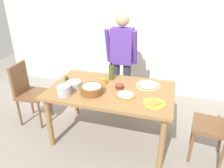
% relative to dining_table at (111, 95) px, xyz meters
% --- Properties ---
extents(ground, '(8.00, 8.00, 0.00)m').
position_rel_dining_table_xyz_m(ground, '(0.00, 0.00, -0.67)').
color(ground, gray).
extents(wall_back, '(5.60, 0.10, 2.60)m').
position_rel_dining_table_xyz_m(wall_back, '(0.00, 1.60, 0.63)').
color(wall_back, silver).
rests_on(wall_back, ground).
extents(dining_table, '(1.60, 0.96, 0.76)m').
position_rel_dining_table_xyz_m(dining_table, '(0.00, 0.00, 0.00)').
color(dining_table, olive).
rests_on(dining_table, ground).
extents(person_cook, '(0.49, 0.25, 1.62)m').
position_rel_dining_table_xyz_m(person_cook, '(-0.05, 0.76, 0.27)').
color(person_cook, '#2D2D38').
rests_on(person_cook, ground).
extents(chair_wooden_left, '(0.43, 0.43, 0.95)m').
position_rel_dining_table_xyz_m(chair_wooden_left, '(-1.32, 0.03, -0.13)').
color(chair_wooden_left, brown).
rests_on(chair_wooden_left, ground).
extents(chair_wooden_right, '(0.44, 0.44, 0.95)m').
position_rel_dining_table_xyz_m(chair_wooden_right, '(1.32, -0.06, -0.13)').
color(chair_wooden_right, brown).
rests_on(chair_wooden_right, ground).
extents(pizza_raw_on_board, '(0.32, 0.32, 0.02)m').
position_rel_dining_table_xyz_m(pizza_raw_on_board, '(0.45, 0.23, 0.10)').
color(pizza_raw_on_board, beige).
rests_on(pizza_raw_on_board, dining_table).
extents(pizza_cooked_on_tray, '(0.25, 0.25, 0.02)m').
position_rel_dining_table_xyz_m(pizza_cooked_on_tray, '(0.22, -0.13, 0.10)').
color(pizza_cooked_on_tray, '#C67A33').
rests_on(pizza_cooked_on_tray, dining_table).
extents(plate_with_slice, '(0.26, 0.26, 0.02)m').
position_rel_dining_table_xyz_m(plate_with_slice, '(0.58, -0.22, 0.10)').
color(plate_with_slice, gold).
rests_on(plate_with_slice, dining_table).
extents(popcorn_bowl, '(0.28, 0.28, 0.11)m').
position_rel_dining_table_xyz_m(popcorn_bowl, '(-0.19, -0.18, 0.15)').
color(popcorn_bowl, brown).
rests_on(popcorn_bowl, dining_table).
extents(mixing_bowl_steel, '(0.20, 0.20, 0.08)m').
position_rel_dining_table_xyz_m(mixing_bowl_steel, '(-0.48, -0.08, 0.13)').
color(mixing_bowl_steel, '#B7B7BC').
rests_on(mixing_bowl_steel, dining_table).
extents(small_sauce_bowl, '(0.11, 0.11, 0.06)m').
position_rel_dining_table_xyz_m(small_sauce_bowl, '(0.10, 0.06, 0.12)').
color(small_sauce_bowl, '#4C2D1E').
rests_on(small_sauce_bowl, dining_table).
extents(olive_oil_bottle, '(0.07, 0.07, 0.26)m').
position_rel_dining_table_xyz_m(olive_oil_bottle, '(-0.08, 0.29, 0.20)').
color(olive_oil_bottle, '#47561E').
rests_on(olive_oil_bottle, dining_table).
extents(steel_pot, '(0.17, 0.17, 0.13)m').
position_rel_dining_table_xyz_m(steel_pot, '(-0.51, -0.32, 0.16)').
color(steel_pot, '#B7B7BC').
rests_on(steel_pot, dining_table).
extents(cup_orange, '(0.07, 0.07, 0.08)m').
position_rel_dining_table_xyz_m(cup_orange, '(-0.13, 0.11, 0.13)').
color(cup_orange, orange).
rests_on(cup_orange, dining_table).
extents(avocado, '(0.06, 0.06, 0.07)m').
position_rel_dining_table_xyz_m(avocado, '(-0.67, 0.08, 0.13)').
color(avocado, '#2D4219').
rests_on(avocado, dining_table).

